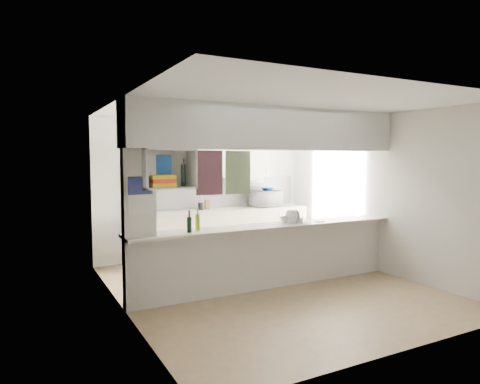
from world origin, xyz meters
TOP-DOWN VIEW (x-y plane):
  - floor at (0.00, 0.00)m, footprint 4.80×4.80m
  - ceiling at (0.00, 0.00)m, footprint 4.80×4.80m
  - wall_back at (0.00, 2.40)m, footprint 4.20×0.00m
  - wall_left at (-2.10, 0.00)m, footprint 0.00×4.80m
  - wall_right at (2.10, 0.00)m, footprint 0.00×4.80m
  - servery_partition at (-0.17, 0.00)m, footprint 4.20×0.50m
  - cubby_shelf at (-1.57, -0.06)m, footprint 0.65×0.35m
  - kitchen_run at (0.16, 2.14)m, footprint 3.60×0.63m
  - microwave at (1.21, 2.10)m, footprint 0.60×0.42m
  - bowl at (1.24, 2.10)m, footprint 0.26×0.26m
  - dish_rack at (0.42, -0.03)m, footprint 0.39×0.30m
  - cup at (0.24, -0.03)m, footprint 0.16×0.16m
  - wine_bottles at (-1.19, -0.03)m, footprint 0.21×0.14m
  - plastic_tubs at (0.50, -0.03)m, footprint 0.50×0.18m
  - utensil_jar at (-0.18, 2.15)m, footprint 0.10×0.10m
  - knife_block at (-0.04, 2.18)m, footprint 0.10×0.09m

SIDE VIEW (x-z plane):
  - floor at x=0.00m, z-range 0.00..0.00m
  - kitchen_run at x=0.16m, z-range -0.29..1.95m
  - plastic_tubs at x=0.50m, z-range 0.92..1.00m
  - cup at x=0.24m, z-range 0.94..1.03m
  - utensil_jar at x=-0.18m, z-range 0.92..1.06m
  - dish_rack at x=0.42m, z-range 0.90..1.11m
  - knife_block at x=-0.04m, z-range 0.92..1.10m
  - wine_bottles at x=-1.19m, z-range 0.88..1.19m
  - microwave at x=1.21m, z-range 0.92..1.24m
  - bowl at x=1.24m, z-range 1.24..1.31m
  - wall_back at x=0.00m, z-range -0.80..3.40m
  - wall_left at x=-2.10m, z-range -1.10..3.70m
  - wall_right at x=2.10m, z-range -1.10..3.70m
  - servery_partition at x=-0.17m, z-range 0.36..2.96m
  - cubby_shelf at x=-1.57m, z-range 1.46..1.96m
  - ceiling at x=0.00m, z-range 2.60..2.60m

